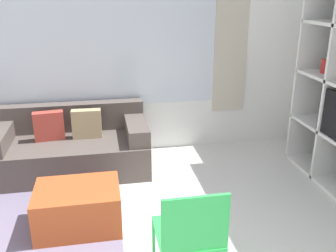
% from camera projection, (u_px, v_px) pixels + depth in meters
% --- Properties ---
extents(wall_back, '(6.56, 0.11, 2.70)m').
position_uv_depth(wall_back, '(103.00, 50.00, 4.61)').
color(wall_back, white).
rests_on(wall_back, ground_plane).
extents(couch_main, '(1.79, 0.89, 0.74)m').
position_uv_depth(couch_main, '(71.00, 147.00, 4.45)').
color(couch_main, '#564C47').
rests_on(couch_main, ground_plane).
extents(ottoman, '(0.75, 0.56, 0.40)m').
position_uv_depth(ottoman, '(78.00, 208.00, 3.38)').
color(ottoman, '#B74C23').
rests_on(ottoman, ground_plane).
extents(folding_chair, '(0.44, 0.46, 0.86)m').
position_uv_depth(folding_chair, '(190.00, 232.00, 2.52)').
color(folding_chair, green).
rests_on(folding_chair, ground_plane).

